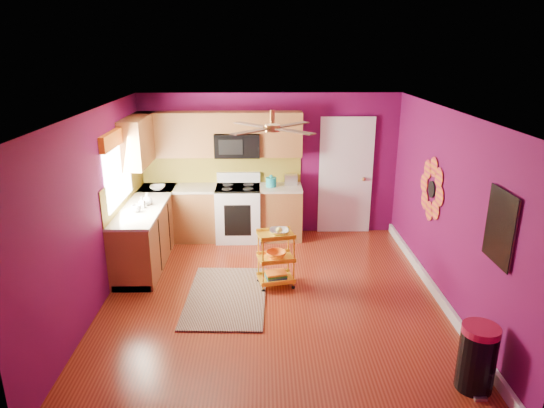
{
  "coord_description": "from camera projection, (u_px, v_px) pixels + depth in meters",
  "views": [
    {
      "loc": [
        -0.13,
        -5.82,
        3.27
      ],
      "look_at": [
        0.0,
        0.4,
        1.21
      ],
      "focal_mm": 32.0,
      "sensor_mm": 36.0,
      "label": 1
    }
  ],
  "objects": [
    {
      "name": "ground",
      "position": [
        273.0,
        298.0,
        6.55
      ],
      "size": [
        5.0,
        5.0,
        0.0
      ],
      "primitive_type": "plane",
      "color": "maroon",
      "rests_on": "ground"
    },
    {
      "name": "room_envelope",
      "position": [
        275.0,
        182.0,
        6.04
      ],
      "size": [
        4.54,
        5.04,
        2.52
      ],
      "color": "#5E0A44",
      "rests_on": "ground"
    },
    {
      "name": "lower_cabinets",
      "position": [
        190.0,
        222.0,
        8.12
      ],
      "size": [
        2.81,
        2.31,
        0.94
      ],
      "color": "brown",
      "rests_on": "ground"
    },
    {
      "name": "electric_range",
      "position": [
        238.0,
        212.0,
        8.46
      ],
      "size": [
        0.76,
        0.66,
        1.13
      ],
      "color": "white",
      "rests_on": "ground"
    },
    {
      "name": "upper_cabinetry",
      "position": [
        195.0,
        138.0,
        8.03
      ],
      "size": [
        2.8,
        2.3,
        1.26
      ],
      "color": "brown",
      "rests_on": "ground"
    },
    {
      "name": "left_window",
      "position": [
        117.0,
        156.0,
        6.97
      ],
      "size": [
        0.08,
        1.35,
        1.08
      ],
      "color": "white",
      "rests_on": "ground"
    },
    {
      "name": "panel_door",
      "position": [
        346.0,
        177.0,
        8.6
      ],
      "size": [
        0.95,
        0.11,
        2.15
      ],
      "color": "white",
      "rests_on": "ground"
    },
    {
      "name": "right_wall_art",
      "position": [
        458.0,
        204.0,
        5.82
      ],
      "size": [
        0.04,
        2.74,
        1.04
      ],
      "color": "black",
      "rests_on": "ground"
    },
    {
      "name": "ceiling_fan",
      "position": [
        272.0,
        127.0,
        6.03
      ],
      "size": [
        1.01,
        1.01,
        0.26
      ],
      "color": "#BF8C3F",
      "rests_on": "ground"
    },
    {
      "name": "shag_rug",
      "position": [
        226.0,
        296.0,
        6.58
      ],
      "size": [
        1.11,
        1.75,
        0.02
      ],
      "primitive_type": "cube",
      "rotation": [
        0.0,
        0.0,
        -0.04
      ],
      "color": "black",
      "rests_on": "ground"
    },
    {
      "name": "rolling_cart",
      "position": [
        276.0,
        256.0,
        6.76
      ],
      "size": [
        0.55,
        0.45,
        0.89
      ],
      "color": "yellow",
      "rests_on": "ground"
    },
    {
      "name": "trash_can",
      "position": [
        477.0,
        358.0,
        4.75
      ],
      "size": [
        0.37,
        0.4,
        0.7
      ],
      "color": "black",
      "rests_on": "ground"
    },
    {
      "name": "teal_kettle",
      "position": [
        271.0,
        182.0,
        8.32
      ],
      "size": [
        0.18,
        0.18,
        0.21
      ],
      "color": "#169DA8",
      "rests_on": "lower_cabinets"
    },
    {
      "name": "toaster",
      "position": [
        291.0,
        180.0,
        8.44
      ],
      "size": [
        0.22,
        0.15,
        0.18
      ],
      "primitive_type": "cube",
      "color": "beige",
      "rests_on": "lower_cabinets"
    },
    {
      "name": "soap_bottle_a",
      "position": [
        142.0,
        203.0,
        7.22
      ],
      "size": [
        0.08,
        0.08,
        0.17
      ],
      "primitive_type": "imported",
      "color": "#EA3F72",
      "rests_on": "lower_cabinets"
    },
    {
      "name": "soap_bottle_b",
      "position": [
        147.0,
        199.0,
        7.36
      ],
      "size": [
        0.15,
        0.15,
        0.19
      ],
      "primitive_type": "imported",
      "color": "white",
      "rests_on": "lower_cabinets"
    },
    {
      "name": "counter_dish",
      "position": [
        158.0,
        188.0,
        8.18
      ],
      "size": [
        0.26,
        0.26,
        0.06
      ],
      "primitive_type": "imported",
      "color": "white",
      "rests_on": "lower_cabinets"
    },
    {
      "name": "counter_cup",
      "position": [
        136.0,
        209.0,
        7.06
      ],
      "size": [
        0.14,
        0.14,
        0.11
      ],
      "primitive_type": "imported",
      "color": "white",
      "rests_on": "lower_cabinets"
    }
  ]
}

